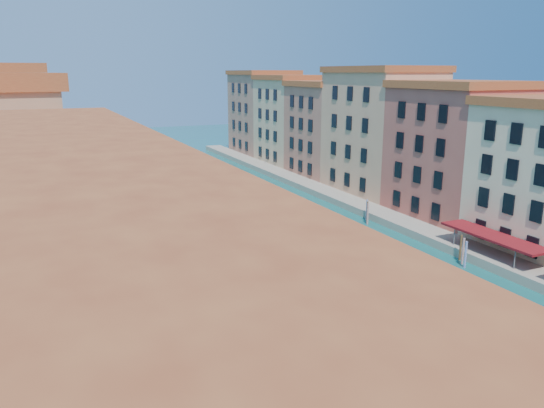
{
  "coord_description": "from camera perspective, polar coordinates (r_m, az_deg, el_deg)",
  "views": [
    {
      "loc": [
        -21.62,
        -0.63,
        20.03
      ],
      "look_at": [
        1.05,
        49.76,
        6.27
      ],
      "focal_mm": 35.0,
      "sensor_mm": 36.0,
      "label": 1
    }
  ],
  "objects": [
    {
      "name": "motorboat_mid",
      "position": [
        59.18,
        -3.41,
        -5.24
      ],
      "size": [
        2.99,
        7.32,
        1.47
      ],
      "rotation": [
        0.0,
        0.0,
        0.11
      ],
      "color": "white",
      "rests_on": "ground"
    },
    {
      "name": "motorboat_far",
      "position": [
        98.69,
        -4.67,
        2.56
      ],
      "size": [
        3.95,
        7.33,
        1.45
      ],
      "rotation": [
        0.0,
        0.0,
        -0.26
      ],
      "color": "white",
      "rests_on": "ground"
    },
    {
      "name": "right_bank_palazzos",
      "position": [
        84.13,
        13.94,
        6.55
      ],
      "size": [
        12.8,
        128.4,
        21.0
      ],
      "color": "brown",
      "rests_on": "ground"
    },
    {
      "name": "gondola_fore",
      "position": [
        43.55,
        4.96,
        -12.78
      ],
      "size": [
        1.75,
        13.54,
        2.7
      ],
      "rotation": [
        0.0,
        0.0,
        -0.05
      ],
      "color": "black",
      "rests_on": "ground"
    },
    {
      "name": "vaporetto_far",
      "position": [
        81.07,
        -12.84,
        0.19
      ],
      "size": [
        12.2,
        17.51,
        2.65
      ],
      "rotation": [
        0.0,
        0.0,
        0.51
      ],
      "color": "white",
      "rests_on": "ground"
    },
    {
      "name": "quay",
      "position": [
        81.18,
        9.1,
        -0.12
      ],
      "size": [
        4.0,
        140.0,
        1.0
      ],
      "primitive_type": "cube",
      "color": "gray",
      "rests_on": "ground"
    },
    {
      "name": "gondola_far",
      "position": [
        73.4,
        5.4,
        -1.65
      ],
      "size": [
        2.24,
        11.16,
        1.58
      ],
      "rotation": [
        0.0,
        0.0,
        -0.13
      ],
      "color": "black",
      "rests_on": "ground"
    }
  ]
}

